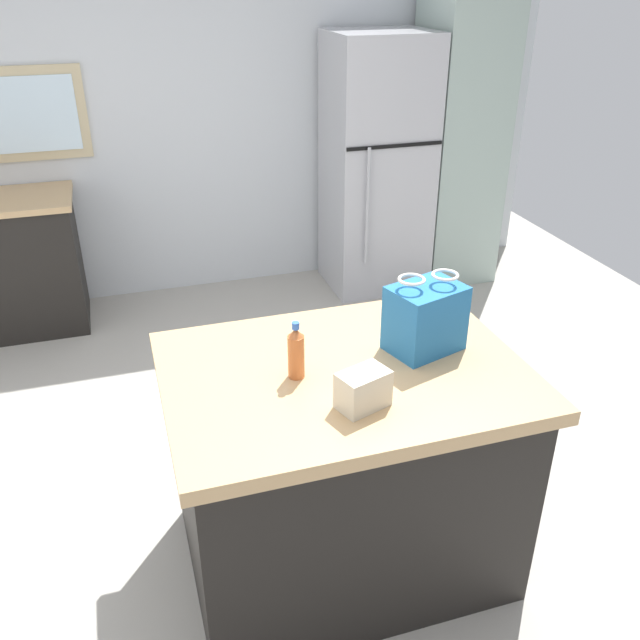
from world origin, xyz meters
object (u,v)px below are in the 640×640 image
(refrigerator, at_px, (377,166))
(small_box, at_px, (363,390))
(bottle, at_px, (296,353))
(tall_cabinet, at_px, (459,135))
(shopping_bag, at_px, (425,318))
(kitchen_island, at_px, (343,467))

(refrigerator, bearing_deg, small_box, -112.50)
(small_box, bearing_deg, bottle, 123.59)
(refrigerator, xyz_separation_m, small_box, (-1.17, -2.82, 0.08))
(refrigerator, height_order, small_box, refrigerator)
(refrigerator, bearing_deg, tall_cabinet, 0.02)
(refrigerator, xyz_separation_m, shopping_bag, (-0.81, -2.53, 0.14))
(shopping_bag, bearing_deg, small_box, -140.78)
(kitchen_island, xyz_separation_m, bottle, (-0.18, 0.00, 0.56))
(tall_cabinet, height_order, shopping_bag, tall_cabinet)
(refrigerator, bearing_deg, kitchen_island, -114.00)
(tall_cabinet, relative_size, bottle, 10.10)
(refrigerator, distance_m, bottle, 2.90)
(small_box, distance_m, bottle, 0.29)
(refrigerator, height_order, shopping_bag, refrigerator)
(kitchen_island, relative_size, refrigerator, 0.72)
(shopping_bag, relative_size, small_box, 1.86)
(tall_cabinet, xyz_separation_m, bottle, (-1.98, -2.57, -0.08))
(shopping_bag, bearing_deg, kitchen_island, -171.39)
(kitchen_island, height_order, refrigerator, refrigerator)
(bottle, bearing_deg, refrigerator, 62.70)
(refrigerator, distance_m, small_box, 3.05)
(bottle, bearing_deg, shopping_bag, 5.26)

